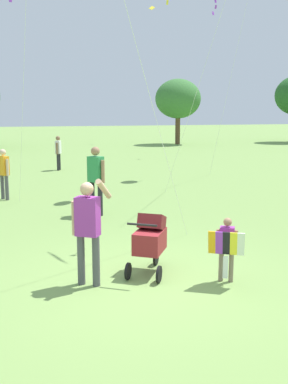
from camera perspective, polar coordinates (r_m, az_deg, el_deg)
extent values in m
plane|color=#75994C|center=(7.50, -0.30, -11.14)|extent=(120.00, 120.00, 0.00)
cylinder|color=brown|center=(34.51, 4.22, 7.61)|extent=(0.36, 0.36, 1.99)
ellipsoid|color=#387033|center=(34.47, 4.27, 11.52)|extent=(3.39, 3.05, 2.88)
cylinder|color=#7F705B|center=(7.55, 10.81, -9.09)|extent=(0.08, 0.08, 0.52)
cylinder|color=#7F705B|center=(7.56, 9.57, -9.03)|extent=(0.08, 0.08, 0.52)
cube|color=purple|center=(7.41, 10.30, -5.75)|extent=(0.27, 0.23, 0.39)
cylinder|color=#A37556|center=(7.42, 11.39, -6.01)|extent=(0.06, 0.06, 0.35)
cylinder|color=#A37556|center=(7.43, 9.20, -5.90)|extent=(0.06, 0.06, 0.35)
sphere|color=#A37556|center=(7.34, 10.38, -3.70)|extent=(0.13, 0.13, 0.13)
cube|color=white|center=(7.24, 11.99, -6.40)|extent=(0.16, 0.18, 0.39)
cube|color=yellow|center=(7.24, 11.10, -6.36)|extent=(0.16, 0.18, 0.39)
cube|color=black|center=(7.25, 10.22, -6.31)|extent=(0.16, 0.18, 0.39)
cube|color=purple|center=(7.25, 9.33, -6.27)|extent=(0.16, 0.18, 0.39)
cube|color=#F4A319|center=(7.26, 8.45, -6.23)|extent=(0.16, 0.18, 0.39)
cube|color=white|center=(7.35, 10.11, -9.23)|extent=(0.08, 0.05, 0.36)
cylinder|color=#4C4C51|center=(7.35, -7.84, -8.34)|extent=(0.12, 0.12, 0.81)
cylinder|color=#4C4C51|center=(7.25, -5.99, -8.56)|extent=(0.12, 0.12, 0.81)
cube|color=purple|center=(7.10, -7.05, -3.04)|extent=(0.42, 0.36, 0.61)
cylinder|color=tan|center=(7.20, -8.66, -3.24)|extent=(0.09, 0.09, 0.54)
cylinder|color=tan|center=(7.05, -5.04, 0.37)|extent=(0.32, 0.47, 0.38)
sphere|color=tan|center=(7.01, -7.13, 0.37)|extent=(0.21, 0.21, 0.21)
cylinder|color=black|center=(8.21, 1.50, -8.14)|extent=(0.17, 0.26, 0.28)
cylinder|color=black|center=(7.56, -2.00, -9.83)|extent=(0.17, 0.26, 0.28)
cylinder|color=black|center=(7.42, 1.88, -10.22)|extent=(0.17, 0.26, 0.28)
cube|color=maroon|center=(7.70, 0.72, -6.14)|extent=(0.70, 0.77, 0.36)
cube|color=maroon|center=(7.74, 0.98, -3.75)|extent=(0.57, 0.56, 0.35)
cylinder|color=black|center=(7.16, -0.26, -4.10)|extent=(0.44, 0.27, 0.04)
cylinder|color=silver|center=(8.39, 1.01, 10.90)|extent=(2.18, 2.26, 5.65)
cube|color=yellow|center=(15.28, 2.93, 22.53)|extent=(0.08, 0.07, 0.14)
cylinder|color=silver|center=(13.63, 6.85, 13.11)|extent=(1.10, 3.08, 6.78)
cube|color=purple|center=(19.41, 8.90, 22.46)|extent=(0.09, 0.07, 0.14)
cube|color=purple|center=(19.36, 8.93, 21.82)|extent=(0.09, 0.06, 0.14)
cube|color=purple|center=(19.38, 8.61, 21.16)|extent=(0.09, 0.07, 0.14)
cylinder|color=silver|center=(18.25, 10.57, 13.04)|extent=(0.65, 1.96, 7.22)
cube|color=purple|center=(14.16, -16.32, 22.02)|extent=(0.08, 0.05, 0.14)
cylinder|color=silver|center=(12.33, -14.83, 11.91)|extent=(0.59, 2.97, 6.27)
cube|color=yellow|center=(37.35, 1.00, 21.96)|extent=(0.48, 0.34, 0.36)
cylinder|color=#4C4C51|center=(14.54, -17.22, 0.62)|extent=(0.11, 0.11, 0.75)
cylinder|color=#4C4C51|center=(14.34, -16.72, 0.51)|extent=(0.11, 0.11, 0.75)
cube|color=orange|center=(14.35, -17.11, 3.16)|extent=(0.36, 0.39, 0.57)
cylinder|color=beige|center=(14.52, -17.54, 3.07)|extent=(0.08, 0.08, 0.50)
cylinder|color=beige|center=(14.18, -16.66, 2.94)|extent=(0.08, 0.08, 0.50)
sphere|color=beige|center=(14.30, -17.20, 4.75)|extent=(0.19, 0.19, 0.19)
cylinder|color=#232328|center=(20.50, -10.67, 3.67)|extent=(0.11, 0.11, 0.74)
cylinder|color=#232328|center=(20.72, -10.50, 3.75)|extent=(0.11, 0.11, 0.74)
cube|color=silver|center=(20.54, -10.65, 5.51)|extent=(0.29, 0.37, 0.56)
cylinder|color=brown|center=(20.35, -10.79, 5.35)|extent=(0.08, 0.08, 0.49)
cylinder|color=brown|center=(20.74, -10.50, 5.45)|extent=(0.08, 0.08, 0.49)
sphere|color=brown|center=(20.51, -10.68, 6.60)|extent=(0.19, 0.19, 0.19)
cylinder|color=#232328|center=(12.00, -6.46, -0.72)|extent=(0.13, 0.13, 0.87)
cylinder|color=#232328|center=(11.82, -5.47, -0.87)|extent=(0.13, 0.13, 0.87)
cube|color=#2D8C4C|center=(11.78, -6.04, 2.84)|extent=(0.43, 0.44, 0.65)
cylinder|color=#A37556|center=(11.94, -6.90, 2.71)|extent=(0.09, 0.09, 0.58)
cylinder|color=#A37556|center=(11.63, -5.15, 2.54)|extent=(0.09, 0.09, 0.58)
sphere|color=#A37556|center=(11.73, -6.08, 5.08)|extent=(0.23, 0.23, 0.23)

